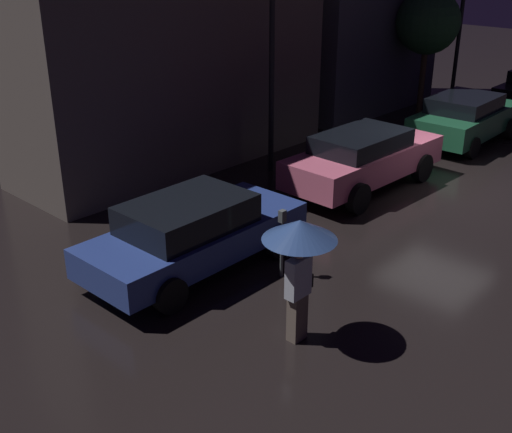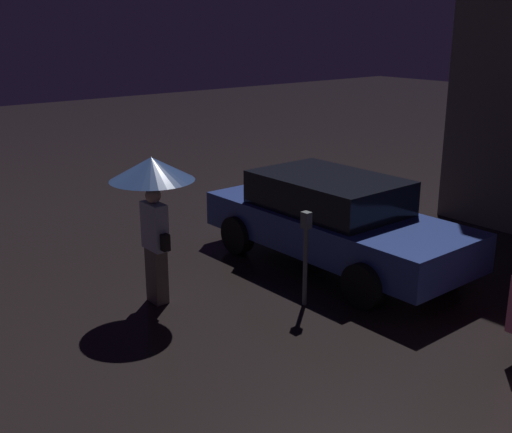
% 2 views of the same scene
% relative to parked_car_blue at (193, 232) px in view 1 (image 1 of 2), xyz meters
% --- Properties ---
extents(ground_plane, '(60.00, 60.00, 0.00)m').
position_rel_parked_car_blue_xyz_m(ground_plane, '(6.93, -1.47, -0.73)').
color(ground_plane, black).
extents(building_facade_left, '(8.80, 3.00, 6.75)m').
position_rel_parked_car_blue_xyz_m(building_facade_left, '(3.87, 5.03, 2.65)').
color(building_facade_left, '#564C47').
rests_on(building_facade_left, ground).
extents(parked_car_blue, '(4.41, 1.97, 1.39)m').
position_rel_parked_car_blue_xyz_m(parked_car_blue, '(0.00, 0.00, 0.00)').
color(parked_car_blue, navy).
rests_on(parked_car_blue, ground).
extents(parked_car_pink, '(4.57, 1.88, 1.44)m').
position_rel_parked_car_blue_xyz_m(parked_car_pink, '(5.59, 0.07, 0.05)').
color(parked_car_pink, '#DB6684').
rests_on(parked_car_pink, ground).
extents(parked_car_green, '(4.25, 2.02, 1.42)m').
position_rel_parked_car_blue_xyz_m(parked_car_green, '(10.86, 0.04, 0.02)').
color(parked_car_green, '#1E5638').
rests_on(parked_car_green, ground).
extents(pedestrian_with_umbrella, '(1.11, 1.11, 2.01)m').
position_rel_parked_car_blue_xyz_m(pedestrian_with_umbrella, '(-0.49, -2.89, 0.90)').
color(pedestrian_with_umbrella, '#66564C').
rests_on(pedestrian_with_umbrella, ground).
extents(parking_meter, '(0.12, 0.10, 1.31)m').
position_rel_parked_car_blue_xyz_m(parking_meter, '(0.86, -1.41, 0.08)').
color(parking_meter, '#4C5154').
rests_on(parking_meter, ground).
extents(street_lamp_near, '(0.45, 0.45, 4.80)m').
position_rel_parked_car_blue_xyz_m(street_lamp_near, '(5.04, 2.59, 2.68)').
color(street_lamp_near, black).
rests_on(street_lamp_near, ground).
extents(street_lamp_far, '(0.38, 0.38, 4.20)m').
position_rel_parked_car_blue_xyz_m(street_lamp_far, '(14.53, 2.34, 2.08)').
color(street_lamp_far, black).
rests_on(street_lamp_far, ground).
extents(street_tree, '(2.11, 2.11, 4.16)m').
position_rel_parked_car_blue_xyz_m(street_tree, '(12.93, 2.71, 2.35)').
color(street_tree, '#473323').
rests_on(street_tree, ground).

